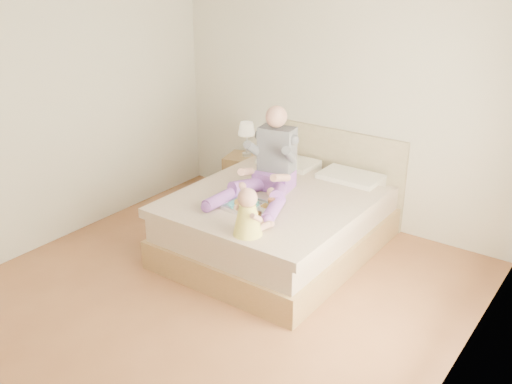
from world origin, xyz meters
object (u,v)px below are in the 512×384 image
Objects in this scene: tray at (252,205)px; baby at (249,216)px; adult at (269,168)px; bed at (283,218)px; nightstand at (245,177)px.

tray is 0.53m from baby.
adult is at bearing 128.90° from baby.
tray is (-0.01, -0.51, 0.32)m from bed.
adult is at bearing -134.87° from bed.
adult is at bearing -57.00° from nightstand.
nightstand is 0.49× the size of adult.
tray is at bearing -86.65° from adult.
tray is (1.06, -1.30, 0.38)m from nightstand.
tray is at bearing -91.35° from bed.
bed is at bearing 120.79° from baby.
baby is at bearing -56.86° from tray.
bed is 0.56m from adult.
baby reaches higher than nightstand.
baby is at bearing -75.46° from adult.
bed is 4.83× the size of tray.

